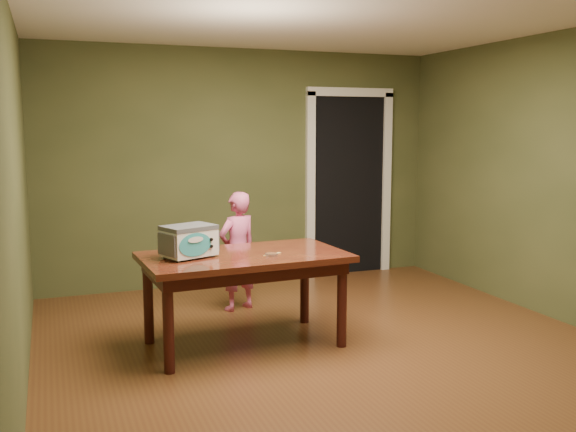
{
  "coord_description": "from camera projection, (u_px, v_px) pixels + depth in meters",
  "views": [
    {
      "loc": [
        -2.06,
        -4.38,
        1.76
      ],
      "look_at": [
        -0.03,
        1.0,
        0.95
      ],
      "focal_mm": 40.0,
      "sensor_mm": 36.0,
      "label": 1
    }
  ],
  "objects": [
    {
      "name": "floor",
      "position": [
        337.0,
        352.0,
        5.02
      ],
      "size": [
        5.0,
        5.0,
        0.0
      ],
      "primitive_type": "plane",
      "color": "#583419",
      "rests_on": "ground"
    },
    {
      "name": "room_shell",
      "position": [
        339.0,
        133.0,
        4.79
      ],
      "size": [
        4.52,
        5.02,
        2.61
      ],
      "color": "#4D502B",
      "rests_on": "ground"
    },
    {
      "name": "doorway",
      "position": [
        338.0,
        183.0,
        7.91
      ],
      "size": [
        1.1,
        0.66,
        2.25
      ],
      "color": "black",
      "rests_on": "ground"
    },
    {
      "name": "dining_table",
      "position": [
        244.0,
        266.0,
        5.11
      ],
      "size": [
        1.65,
        0.99,
        0.75
      ],
      "rotation": [
        0.0,
        0.0,
        0.05
      ],
      "color": "#3C130D",
      "rests_on": "floor"
    },
    {
      "name": "toy_oven",
      "position": [
        189.0,
        240.0,
        4.94
      ],
      "size": [
        0.47,
        0.39,
        0.25
      ],
      "rotation": [
        0.0,
        0.0,
        0.37
      ],
      "color": "#4C4F54",
      "rests_on": "dining_table"
    },
    {
      "name": "baking_pan",
      "position": [
        271.0,
        254.0,
        5.01
      ],
      "size": [
        0.1,
        0.1,
        0.02
      ],
      "color": "silver",
      "rests_on": "dining_table"
    },
    {
      "name": "spatula",
      "position": [
        272.0,
        254.0,
        5.06
      ],
      "size": [
        0.17,
        0.1,
        0.01
      ],
      "primitive_type": "cube",
      "rotation": [
        0.0,
        0.0,
        0.45
      ],
      "color": "tan",
      "rests_on": "dining_table"
    },
    {
      "name": "child",
      "position": [
        238.0,
        251.0,
        6.13
      ],
      "size": [
        0.49,
        0.4,
        1.14
      ],
      "primitive_type": "imported",
      "rotation": [
        0.0,
        0.0,
        3.51
      ],
      "color": "#E45E93",
      "rests_on": "floor"
    }
  ]
}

